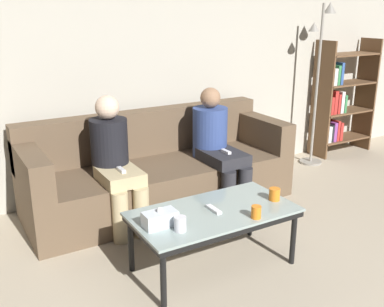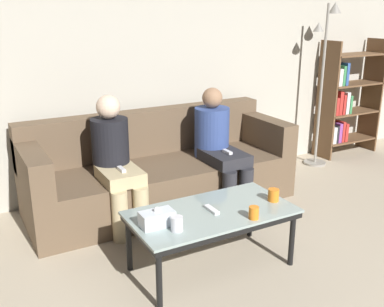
# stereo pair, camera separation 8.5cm
# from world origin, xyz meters

# --- Properties ---
(wall_back) EXTENTS (12.00, 0.06, 2.60)m
(wall_back) POSITION_xyz_m (0.00, 3.49, 1.30)
(wall_back) COLOR #B7B2A3
(wall_back) RESTS_ON ground_plane
(couch) EXTENTS (2.47, 0.88, 0.85)m
(couch) POSITION_xyz_m (0.00, 2.98, 0.31)
(couch) COLOR brown
(couch) RESTS_ON ground_plane
(coffee_table) EXTENTS (1.15, 0.60, 0.44)m
(coffee_table) POSITION_xyz_m (-0.16, 1.78, 0.40)
(coffee_table) COLOR #8C9E99
(coffee_table) RESTS_ON ground_plane
(cup_near_left) EXTENTS (0.08, 0.08, 0.10)m
(cup_near_left) POSITION_xyz_m (-0.50, 1.63, 0.49)
(cup_near_left) COLOR silver
(cup_near_left) RESTS_ON coffee_table
(cup_near_right) EXTENTS (0.08, 0.08, 0.09)m
(cup_near_right) POSITION_xyz_m (0.32, 1.71, 0.49)
(cup_near_right) COLOR orange
(cup_near_right) RESTS_ON coffee_table
(cup_far_center) EXTENTS (0.07, 0.07, 0.09)m
(cup_far_center) POSITION_xyz_m (0.02, 1.54, 0.49)
(cup_far_center) COLOR orange
(cup_far_center) RESTS_ON coffee_table
(tissue_box) EXTENTS (0.22, 0.12, 0.13)m
(tissue_box) POSITION_xyz_m (-0.58, 1.76, 0.49)
(tissue_box) COLOR silver
(tissue_box) RESTS_ON coffee_table
(game_remote) EXTENTS (0.04, 0.15, 0.02)m
(game_remote) POSITION_xyz_m (-0.16, 1.78, 0.45)
(game_remote) COLOR white
(game_remote) RESTS_ON coffee_table
(bookshelf) EXTENTS (0.81, 0.32, 1.43)m
(bookshelf) POSITION_xyz_m (2.65, 3.26, 0.67)
(bookshelf) COLOR brown
(bookshelf) RESTS_ON ground_plane
(standing_lamp) EXTENTS (0.31, 0.26, 1.85)m
(standing_lamp) POSITION_xyz_m (2.12, 3.12, 1.14)
(standing_lamp) COLOR gray
(standing_lamp) RESTS_ON ground_plane
(seated_person_left_end) EXTENTS (0.31, 0.64, 1.11)m
(seated_person_left_end) POSITION_xyz_m (-0.50, 2.77, 0.59)
(seated_person_left_end) COLOR tan
(seated_person_left_end) RESTS_ON ground_plane
(seated_person_mid_left) EXTENTS (0.33, 0.69, 1.09)m
(seated_person_mid_left) POSITION_xyz_m (0.50, 2.76, 0.58)
(seated_person_mid_left) COLOR #28282D
(seated_person_mid_left) RESTS_ON ground_plane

